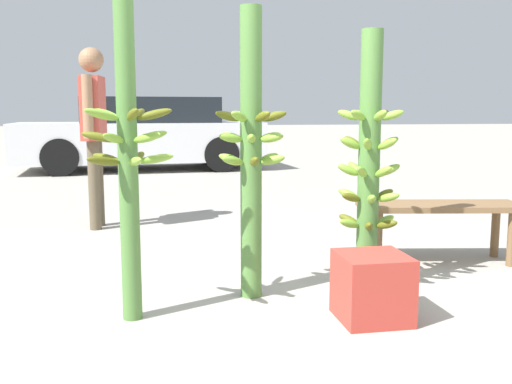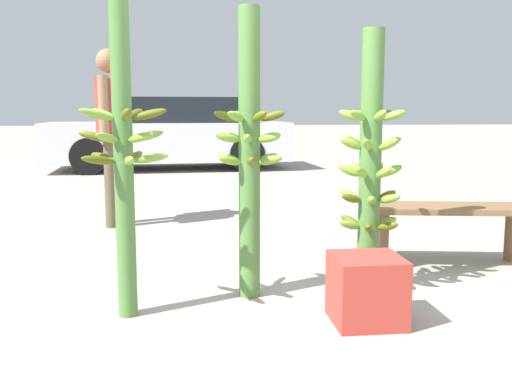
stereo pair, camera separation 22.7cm
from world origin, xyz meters
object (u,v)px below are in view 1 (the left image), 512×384
(vendor_person, at_px, (94,120))
(parked_car, at_px, (143,134))
(banana_stalk_right, at_px, (369,164))
(produce_crate, at_px, (372,287))
(banana_stalk_left, at_px, (128,150))
(market_bench, at_px, (440,213))
(banana_stalk_center, at_px, (251,152))

(vendor_person, relative_size, parked_car, 0.37)
(banana_stalk_right, height_order, vendor_person, vendor_person)
(produce_crate, bearing_deg, banana_stalk_left, 168.78)
(banana_stalk_right, height_order, parked_car, banana_stalk_right)
(market_bench, height_order, parked_car, parked_car)
(market_bench, relative_size, parked_car, 0.26)
(vendor_person, bearing_deg, parked_car, 1.59)
(parked_car, height_order, produce_crate, parked_car)
(vendor_person, xyz_separation_m, produce_crate, (1.61, -2.69, -0.82))
(banana_stalk_left, relative_size, vendor_person, 1.05)
(banana_stalk_center, distance_m, vendor_person, 2.45)
(banana_stalk_center, bearing_deg, produce_crate, -41.81)
(vendor_person, relative_size, market_bench, 1.38)
(banana_stalk_right, relative_size, produce_crate, 4.45)
(vendor_person, bearing_deg, banana_stalk_left, -165.44)
(banana_stalk_left, bearing_deg, banana_stalk_right, 10.74)
(banana_stalk_left, bearing_deg, vendor_person, 99.07)
(vendor_person, bearing_deg, produce_crate, -143.59)
(banana_stalk_left, xyz_separation_m, produce_crate, (1.22, -0.24, -0.71))
(banana_stalk_left, relative_size, produce_crate, 4.97)
(banana_stalk_center, xyz_separation_m, banana_stalk_right, (0.71, 0.01, -0.08))
(banana_stalk_right, xyz_separation_m, vendor_person, (-1.78, 2.18, 0.23))
(vendor_person, height_order, market_bench, vendor_person)
(vendor_person, distance_m, parked_car, 5.33)
(banana_stalk_left, distance_m, banana_stalk_right, 1.41)
(banana_stalk_left, distance_m, vendor_person, 2.48)
(banana_stalk_center, bearing_deg, parked_car, 95.33)
(banana_stalk_center, height_order, vendor_person, banana_stalk_center)
(banana_stalk_left, height_order, market_bench, banana_stalk_left)
(parked_car, bearing_deg, market_bench, -166.52)
(market_bench, bearing_deg, banana_stalk_right, -136.40)
(banana_stalk_right, xyz_separation_m, parked_car, (-1.41, 7.50, -0.12))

